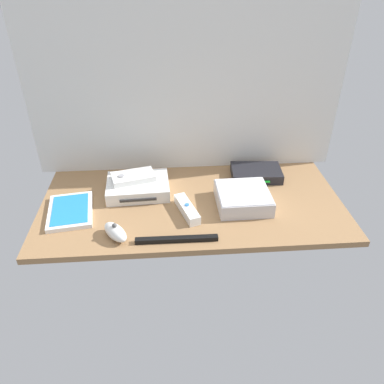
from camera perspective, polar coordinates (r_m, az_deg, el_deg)
name	(u,v)px	position (r cm, az deg, el deg)	size (l,w,h in cm)	color
ground_plane	(192,204)	(126.26, 0.00, -1.90)	(100.00, 48.00, 2.00)	#936D47
back_wall	(187,84)	(133.86, -0.82, 15.98)	(110.00, 1.20, 64.00)	silver
game_console	(138,187)	(130.85, -8.18, 0.79)	(21.73, 17.26, 4.40)	white
mini_computer	(243,198)	(124.20, 7.72, -0.87)	(17.25, 17.25, 5.30)	silver
game_case	(70,211)	(126.43, -17.95, -2.74)	(16.16, 20.74, 1.56)	white
network_router	(256,173)	(140.61, 9.69, 2.87)	(18.80, 13.28, 3.40)	black
remote_wand	(187,209)	(119.81, -0.77, -2.60)	(7.79, 15.20, 3.40)	white
remote_nunchuk	(115,232)	(112.11, -11.54, -5.95)	(9.49, 10.66, 5.10)	white
remote_classic_pad	(133,177)	(130.47, -8.91, 2.27)	(15.94, 11.33, 2.40)	white
sensor_bar	(177,239)	(109.50, -2.33, -7.17)	(24.00, 1.80, 1.40)	black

